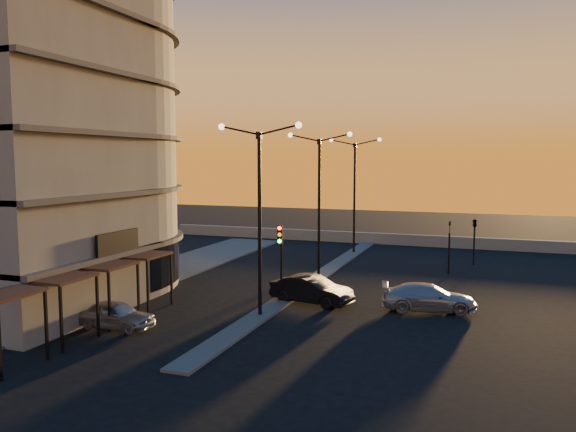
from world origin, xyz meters
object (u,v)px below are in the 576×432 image
at_px(streetlamp_mid, 319,193).
at_px(car_sedan, 311,290).
at_px(car_hatchback, 116,315).
at_px(car_wagon, 429,297).
at_px(traffic_light_main, 281,250).

relative_size(streetlamp_mid, car_sedan, 2.10).
height_order(streetlamp_mid, car_hatchback, streetlamp_mid).
distance_m(streetlamp_mid, car_wagon, 10.94).
relative_size(streetlamp_mid, car_hatchback, 2.55).
bearing_deg(streetlamp_mid, car_wagon, -37.90).
relative_size(car_hatchback, car_wagon, 0.78).
relative_size(traffic_light_main, car_wagon, 0.89).
bearing_deg(traffic_light_main, streetlamp_mid, 90.00).
height_order(traffic_light_main, car_wagon, traffic_light_main).
xyz_separation_m(streetlamp_mid, car_wagon, (7.71, -6.01, -4.90)).
height_order(car_sedan, car_wagon, car_sedan).
bearing_deg(car_sedan, car_hatchback, 148.65).
bearing_deg(car_hatchback, traffic_light_main, -39.57).
bearing_deg(traffic_light_main, car_sedan, 15.73).
relative_size(traffic_light_main, car_hatchback, 1.14).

